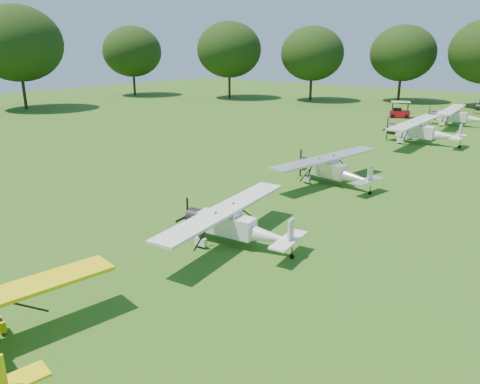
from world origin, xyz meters
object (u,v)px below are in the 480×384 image
object	(u,v)px
aircraft_4	(332,168)
aircraft_6	(457,115)
golf_cart	(399,112)
aircraft_3	(235,223)
aircraft_5	(421,130)

from	to	relation	value
aircraft_4	aircraft_6	size ratio (longest dim) A/B	0.92
golf_cart	aircraft_3	bearing A→B (deg)	-102.27
golf_cart	aircraft_4	bearing A→B (deg)	-100.37
aircraft_3	aircraft_5	distance (m)	29.50
aircraft_6	aircraft_4	bearing A→B (deg)	-95.47
aircraft_3	aircraft_4	xyz separation A→B (m)	(-1.35, 11.93, 0.03)
aircraft_6	golf_cart	xyz separation A→B (m)	(-7.61, 2.14, -0.54)
aircraft_3	aircraft_6	distance (m)	42.48
aircraft_4	aircraft_6	bearing A→B (deg)	100.19
aircraft_4	aircraft_5	world-z (taller)	aircraft_5
aircraft_4	golf_cart	bearing A→B (deg)	113.23
aircraft_4	aircraft_6	distance (m)	30.51
aircraft_3	aircraft_5	bearing A→B (deg)	84.33
aircraft_5	golf_cart	size ratio (longest dim) A/B	4.12
aircraft_3	aircraft_4	bearing A→B (deg)	88.12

